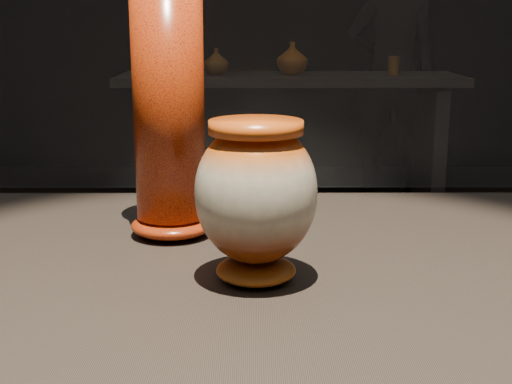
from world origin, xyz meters
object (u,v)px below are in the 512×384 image
at_px(back_shelf, 289,119).
at_px(tall_vase, 169,110).
at_px(visitor, 392,74).
at_px(main_vase, 256,195).

bearing_deg(back_shelf, tall_vase, -96.08).
xyz_separation_m(tall_vase, visitor, (1.07, 3.86, -0.24)).
height_order(tall_vase, visitor, visitor).
bearing_deg(visitor, back_shelf, 42.95).
relative_size(tall_vase, back_shelf, 0.20).
bearing_deg(main_vase, back_shelf, 86.38).
height_order(tall_vase, back_shelf, tall_vase).
xyz_separation_m(tall_vase, back_shelf, (0.34, 3.19, -0.45)).
height_order(main_vase, visitor, visitor).
bearing_deg(visitor, tall_vase, 75.04).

